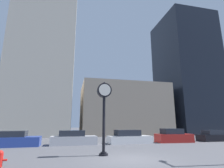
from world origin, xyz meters
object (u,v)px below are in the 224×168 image
Objects in this scene: car_blue at (13,140)px; car_silver at (73,139)px; street_clock at (104,102)px; car_red at (173,136)px; car_white at (129,138)px; car_black at (215,136)px; fire_hydrant_near at (0,159)px.

car_blue is 5.32m from car_silver.
street_clock reaches higher than car_red.
car_white is at bearing -1.66° from car_silver.
car_black is at bearing -1.16° from car_blue.
car_red is at bearing -1.43° from car_blue.
car_silver is 5.69m from car_white.
car_silver is 5.94× the size of fire_hydrant_near.
car_black is 21.87m from fire_hydrant_near.
car_silver is 1.12× the size of car_red.
car_white is (3.86, 6.58, -2.83)m from street_clock.
street_clock is 1.22× the size of car_red.
car_black is (14.75, 6.78, -2.88)m from street_clock.
fire_hydrant_near is (-20.02, -8.79, -0.15)m from car_black.
car_white is at bearing -177.55° from car_red.
car_red is at bearing 30.92° from fire_hydrant_near.
fire_hydrant_near is at bearing -156.30° from car_black.
fire_hydrant_near is at bearing -159.08° from street_clock.
car_white is 12.54m from fire_hydrant_near.
car_blue is 1.01× the size of car_white.
fire_hydrant_near is at bearing -146.34° from car_red.
car_red reaches higher than car_black.
car_white is at bearing -0.75° from car_blue.
car_red is 5.30× the size of fire_hydrant_near.
car_blue is at bearing 102.79° from fire_hydrant_near.
car_white reaches higher than car_silver.
street_clock is 11.51m from car_red.
car_white is 10.89m from car_black.
car_white is 1.08× the size of car_black.
street_clock is 6.40m from fire_hydrant_near.
car_blue is at bearing -178.60° from car_silver.
car_white reaches higher than fire_hydrant_near.
street_clock reaches higher than car_silver.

